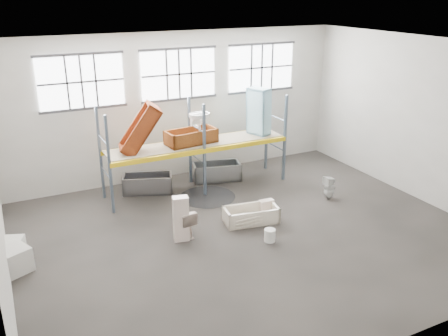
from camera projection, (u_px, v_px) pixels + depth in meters
floor at (248, 235)px, 13.09m from camera, size 12.00×10.00×0.10m
ceiling at (252, 44)px, 11.28m from camera, size 12.00×10.00×0.10m
wall_back at (179, 106)px, 16.42m from camera, size 12.00×0.10×5.00m
wall_front at (397, 231)px, 7.94m from camera, size 12.00×0.10×5.00m
wall_right at (421, 120)px, 14.68m from camera, size 0.10×10.00×5.00m
window_left at (81, 82)px, 14.62m from camera, size 2.60×0.04×1.60m
window_mid at (179, 74)px, 15.94m from camera, size 2.60×0.04×1.60m
window_right at (261, 67)px, 17.26m from camera, size 2.60×0.04×1.60m
rack_upright_la at (109, 166)px, 13.73m from camera, size 0.08×0.08×3.00m
rack_upright_lb at (100, 153)px, 14.74m from camera, size 0.08×0.08×3.00m
rack_upright_ma at (204, 151)px, 14.97m from camera, size 0.08×0.08×3.00m
rack_upright_mb at (190, 141)px, 15.98m from camera, size 0.08×0.08×3.00m
rack_upright_ra at (285, 138)px, 16.21m from camera, size 0.08×0.08×3.00m
rack_upright_rb at (267, 130)px, 17.21m from camera, size 0.08×0.08×3.00m
rack_beam_front at (204, 151)px, 14.97m from camera, size 6.00×0.10×0.14m
rack_beam_back at (190, 141)px, 15.98m from camera, size 6.00×0.10×0.14m
shelf_deck at (197, 143)px, 15.45m from camera, size 5.90×1.10×0.03m
wet_patch at (208, 197)px, 15.33m from camera, size 1.80×1.80×0.00m
bathtub_beige at (251, 215)px, 13.62m from camera, size 1.63×0.96×0.45m
cistern_spare at (266, 206)px, 14.00m from camera, size 0.44×0.23×0.41m
sink_in_tub at (248, 218)px, 13.58m from camera, size 0.48×0.48×0.16m
toilet_beige at (185, 222)px, 12.82m from camera, size 0.49×0.80×0.78m
cistern_tall at (181, 219)px, 12.49m from camera, size 0.45×0.34×1.25m
toilet_white at (329, 187)px, 15.09m from camera, size 0.36×0.35×0.75m
steel_tub_left at (148, 183)px, 15.63m from camera, size 1.75×1.23×0.58m
steel_tub_right at (217, 171)px, 16.63m from camera, size 1.78×1.15×0.60m
rust_tub_flat at (191, 137)px, 15.32m from camera, size 1.71×0.94×0.46m
rust_tub_tilted at (140, 129)px, 14.42m from camera, size 1.48×1.03×1.65m
sink_on_shelf at (200, 130)px, 15.02m from camera, size 0.74×0.60×0.60m
blue_tub_upright at (259, 111)px, 16.08m from camera, size 0.73×0.87×1.60m
bucket at (270, 235)px, 12.59m from camera, size 0.33×0.33×0.34m
carton_near at (14, 261)px, 11.17m from camera, size 0.89×0.84×0.60m
carton_far at (11, 248)px, 11.84m from camera, size 0.74×0.74×0.48m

